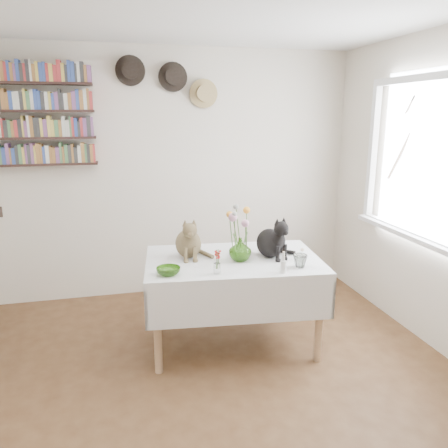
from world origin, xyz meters
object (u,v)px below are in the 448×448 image
object	(u,v)px
dining_table	(233,280)
flower_vase	(240,249)
tabby_cat	(188,236)
black_cat	(270,236)
bookshelf_unit	(37,115)

from	to	relation	value
dining_table	flower_vase	world-z (taller)	flower_vase
dining_table	flower_vase	size ratio (longest dim) A/B	7.98
dining_table	tabby_cat	xyz separation A→B (m)	(-0.34, 0.14, 0.35)
dining_table	black_cat	bearing A→B (deg)	-1.95
flower_vase	bookshelf_unit	world-z (taller)	bookshelf_unit
black_cat	flower_vase	bearing A→B (deg)	168.40
black_cat	bookshelf_unit	world-z (taller)	bookshelf_unit
bookshelf_unit	tabby_cat	bearing A→B (deg)	-41.01
tabby_cat	flower_vase	bearing A→B (deg)	-24.62
dining_table	tabby_cat	bearing A→B (deg)	158.16
flower_vase	tabby_cat	bearing A→B (deg)	152.90
dining_table	flower_vase	bearing A→B (deg)	-55.50
flower_vase	bookshelf_unit	size ratio (longest dim) A/B	0.18
flower_vase	dining_table	bearing A→B (deg)	124.50
black_cat	dining_table	bearing A→B (deg)	156.17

